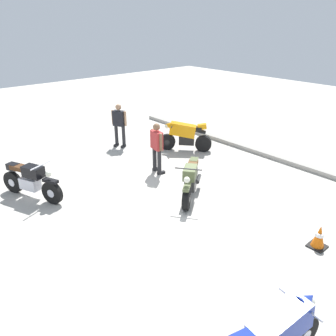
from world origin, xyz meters
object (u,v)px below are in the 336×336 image
object	(u,v)px
person_in_black_shirt	(119,123)
traffic_cone	(319,237)
motorcycle_black_cruiser	(31,180)
person_in_red_shirt	(157,145)
motorcycle_orange_sportbike	(185,135)
motorcycle_olive_vintage	(191,180)

from	to	relation	value
person_in_black_shirt	traffic_cone	distance (m)	8.11
motorcycle_black_cruiser	person_in_red_shirt	xyz separation A→B (m)	(0.99, 3.63, 0.40)
motorcycle_black_cruiser	traffic_cone	xyz separation A→B (m)	(6.25, 3.79, -0.26)
motorcycle_black_cruiser	motorcycle_orange_sportbike	world-z (taller)	motorcycle_orange_sportbike
motorcycle_black_cruiser	motorcycle_orange_sportbike	bearing A→B (deg)	65.74
person_in_black_shirt	person_in_red_shirt	bearing A→B (deg)	55.75
person_in_red_shirt	person_in_black_shirt	bearing A→B (deg)	91.77
motorcycle_black_cruiser	person_in_red_shirt	bearing A→B (deg)	51.94
person_in_red_shirt	traffic_cone	xyz separation A→B (m)	(5.26, 0.17, -0.66)
motorcycle_olive_vintage	motorcycle_black_cruiser	world-z (taller)	motorcycle_black_cruiser
person_in_red_shirt	motorcycle_black_cruiser	bearing A→B (deg)	176.20
person_in_red_shirt	person_in_black_shirt	xyz separation A→B (m)	(-2.81, 0.48, 0.01)
motorcycle_orange_sportbike	traffic_cone	size ratio (longest dim) A/B	3.02
motorcycle_black_cruiser	person_in_black_shirt	distance (m)	4.51
motorcycle_orange_sportbike	traffic_cone	world-z (taller)	motorcycle_orange_sportbike
motorcycle_black_cruiser	motorcycle_orange_sportbike	size ratio (longest dim) A/B	1.23
person_in_black_shirt	traffic_cone	world-z (taller)	person_in_black_shirt
motorcycle_orange_sportbike	person_in_red_shirt	size ratio (longest dim) A/B	0.98
motorcycle_black_cruiser	motorcycle_olive_vintage	bearing A→B (deg)	26.82
motorcycle_olive_vintage	person_in_red_shirt	bearing A→B (deg)	-136.60
motorcycle_black_cruiser	traffic_cone	bearing A→B (deg)	8.44
motorcycle_olive_vintage	motorcycle_orange_sportbike	world-z (taller)	motorcycle_orange_sportbike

